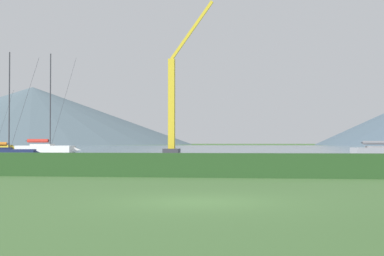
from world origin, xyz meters
name	(u,v)px	position (x,y,z in m)	size (l,w,h in m)	color
ground_plane	(199,202)	(0.00, 0.00, 0.00)	(1000.00, 1000.00, 0.00)	#477038
harbor_water	(260,148)	(0.00, 137.00, 0.00)	(320.00, 246.00, 0.00)	gray
hedge_line	(227,165)	(0.00, 11.00, 0.56)	(80.00, 1.20, 1.12)	#284C23
sailboat_slip_1	(46,149)	(-26.95, 55.40, 0.74)	(8.61, 2.56, 13.30)	white
sailboat_slip_4	(382,151)	(14.74, 50.63, 0.62)	(7.59, 3.77, 8.86)	#9E9EA3
sailboat_slip_6	(4,153)	(-23.48, 36.42, 0.59)	(7.02, 3.49, 10.44)	navy
dock_crane	(174,110)	(-9.94, 55.22, 5.77)	(6.35, 2.00, 19.58)	#333338
distant_hill_east_ridge	(32,116)	(-155.44, 346.84, 19.41)	(216.88, 216.88, 38.83)	slate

